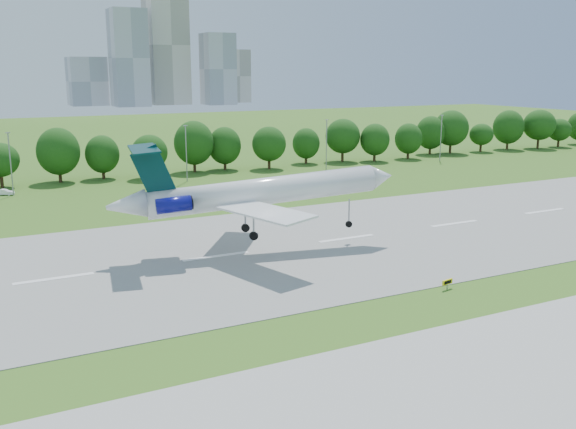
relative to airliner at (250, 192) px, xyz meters
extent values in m
plane|color=#345E18|center=(-5.05, -25.32, -8.10)|extent=(600.00, 600.00, 0.00)
cube|color=gray|center=(-5.05, -0.32, -8.06)|extent=(400.00, 45.00, 0.08)
cube|color=#ADADA8|center=(-5.05, -43.32, -8.06)|extent=(400.00, 23.00, 0.08)
cylinder|color=#382314|center=(-25.05, 66.68, -6.30)|extent=(0.70, 0.70, 3.60)
sphere|color=#144210|center=(-25.05, 66.68, -1.90)|extent=(8.40, 8.40, 8.40)
cylinder|color=#382314|center=(14.95, 66.68, -6.30)|extent=(0.70, 0.70, 3.60)
sphere|color=#144210|center=(14.95, 66.68, -1.90)|extent=(8.40, 8.40, 8.40)
cylinder|color=#382314|center=(54.95, 66.68, -6.30)|extent=(0.70, 0.70, 3.60)
sphere|color=#144210|center=(54.95, 66.68, -1.90)|extent=(8.40, 8.40, 8.40)
cylinder|color=#382314|center=(94.95, 66.68, -6.30)|extent=(0.70, 0.70, 3.60)
sphere|color=#144210|center=(94.95, 66.68, -1.90)|extent=(8.40, 8.40, 8.40)
cylinder|color=#382314|center=(134.95, 66.68, -6.30)|extent=(0.70, 0.70, 3.60)
sphere|color=#144210|center=(134.95, 66.68, -1.90)|extent=(8.40, 8.40, 8.40)
cylinder|color=gray|center=(-25.05, 56.68, -2.10)|extent=(0.24, 0.24, 12.00)
cube|color=gray|center=(-25.05, 56.68, 4.00)|extent=(0.90, 0.25, 0.18)
cylinder|color=gray|center=(9.95, 56.68, -2.10)|extent=(0.24, 0.24, 12.00)
cube|color=gray|center=(9.95, 56.68, 4.00)|extent=(0.90, 0.25, 0.18)
cylinder|color=gray|center=(44.95, 56.68, -2.10)|extent=(0.24, 0.24, 12.00)
cube|color=gray|center=(44.95, 56.68, 4.00)|extent=(0.90, 0.25, 0.18)
cylinder|color=gray|center=(79.95, 56.68, -2.10)|extent=(0.24, 0.24, 12.00)
cube|color=gray|center=(79.95, 56.68, 4.00)|extent=(0.90, 0.25, 0.18)
cube|color=#B2B2B7|center=(69.95, 354.68, 22.90)|extent=(22.00, 22.00, 62.00)
cube|color=beige|center=(99.95, 369.68, 31.90)|extent=(26.00, 26.00, 80.00)
cube|color=#B2B2B7|center=(129.95, 349.68, 15.90)|extent=(20.00, 20.00, 48.00)
cube|color=beige|center=(152.95, 374.68, 10.90)|extent=(18.00, 18.00, 38.00)
cube|color=#B2B2B7|center=(46.95, 379.68, 7.90)|extent=(24.00, 24.00, 32.00)
cylinder|color=white|center=(1.91, -0.32, -0.02)|extent=(30.93, 8.60, 5.58)
cone|color=white|center=(18.60, -3.12, 1.09)|extent=(4.03, 4.10, 3.78)
cone|color=white|center=(-15.60, 2.61, -0.78)|extent=(5.64, 4.37, 3.88)
cube|color=white|center=(-1.09, -7.06, -1.16)|extent=(8.46, 14.14, 0.59)
cube|color=white|center=(1.27, 7.02, -1.16)|extent=(11.72, 13.82, 0.59)
cube|color=#042E32|center=(-12.18, 2.04, 3.27)|extent=(5.50, 1.41, 6.97)
cube|color=#042E32|center=(-13.18, 2.21, 6.16)|extent=(4.83, 10.10, 0.44)
cylinder|color=navy|center=(-10.60, -0.91, -0.52)|extent=(4.66, 2.64, 2.22)
cylinder|color=navy|center=(-9.73, 4.32, -0.52)|extent=(4.66, 2.64, 2.22)
cylinder|color=gray|center=(13.97, -2.34, -3.59)|extent=(0.20, 0.20, 3.57)
cylinder|color=black|center=(13.97, -2.34, -5.38)|extent=(0.96, 0.45, 0.92)
cylinder|color=gray|center=(-0.48, -2.19, -3.59)|extent=(0.24, 0.24, 3.57)
cylinder|color=black|center=(-0.48, -2.19, -5.38)|extent=(1.18, 0.64, 1.12)
cylinder|color=gray|center=(0.26, 2.23, -3.59)|extent=(0.24, 0.24, 3.57)
cylinder|color=black|center=(0.26, 2.23, -5.38)|extent=(1.18, 0.64, 1.12)
cube|color=gray|center=(13.31, -23.78, -7.75)|extent=(0.12, 0.12, 0.69)
cube|color=yellow|center=(13.31, -23.78, -7.26)|extent=(1.59, 0.49, 0.55)
cube|color=black|center=(13.33, -23.89, -7.26)|extent=(1.17, 0.25, 0.35)
imported|color=white|center=(-26.56, 57.87, -7.52)|extent=(3.72, 2.48, 1.16)
camera|label=1|loc=(-33.08, -75.84, 15.68)|focal=40.00mm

